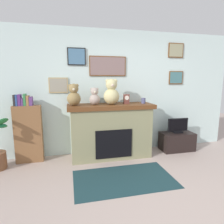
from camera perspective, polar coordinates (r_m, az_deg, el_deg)
The scene contains 12 objects.
ground_plane at distance 2.77m, azimuth 14.81°, elevation -25.29°, with size 12.00×12.00×0.00m, color #B59F96.
back_wall at distance 4.14m, azimuth 2.58°, elevation 6.02°, with size 5.20×0.15×2.60m.
fireplace at distance 3.86m, azimuth -0.41°, elevation -5.61°, with size 1.71×0.63×1.09m.
bookshelf at distance 3.92m, azimuth -24.12°, elevation -5.49°, with size 0.50×0.16×1.32m.
tv_stand at distance 4.53m, azimuth 19.11°, elevation -8.43°, with size 0.73×0.40×0.40m, color black.
television at distance 4.44m, azimuth 19.38°, elevation -4.07°, with size 0.48×0.14×0.33m.
area_rug at distance 3.21m, azimuth 3.62°, elevation -19.61°, with size 1.59×0.92×0.01m, color #1C393F.
candle_jar at distance 3.94m, azimuth 9.54°, elevation 3.42°, with size 0.09×0.09×0.11m, color #4C517A.
mantel_clock at distance 3.81m, azimuth 4.38°, elevation 3.93°, with size 0.11×0.08×0.19m.
teddy_bear_tan at distance 3.63m, azimuth -11.54°, elevation 4.87°, with size 0.26×0.26×0.41m.
teddy_bear_brown at distance 3.67m, azimuth -5.31°, elevation 4.53°, with size 0.21×0.21×0.34m.
teddy_bear_grey at distance 3.72m, azimuth -0.17°, elevation 5.82°, with size 0.31×0.31×0.51m.
Camera 1 is at (-1.12, -1.98, 1.58)m, focal length 30.06 mm.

